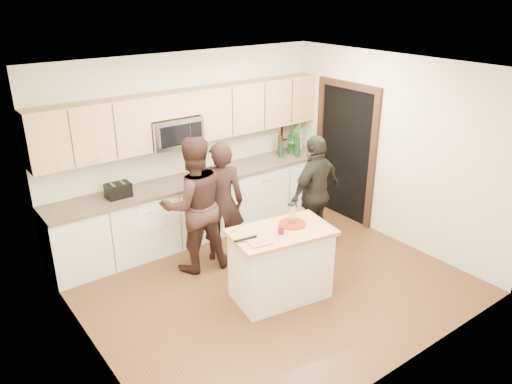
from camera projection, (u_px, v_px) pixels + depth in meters
floor at (269, 282)px, 6.44m from camera, size 4.50×4.50×0.00m
room_shell at (271, 154)px, 5.78m from camera, size 4.52×4.02×2.71m
back_cabinetry at (200, 206)px, 7.51m from camera, size 4.50×0.66×0.94m
upper_cabinetry at (193, 114)px, 7.11m from camera, size 4.50×0.33×0.75m
microwave at (174, 132)px, 6.97m from camera, size 0.76×0.41×0.40m
doorway at (345, 148)px, 7.90m from camera, size 0.06×1.25×2.20m
framed_picture at (288, 129)px, 8.50m from camera, size 0.30×0.03×0.38m
dish_towel at (146, 205)px, 6.72m from camera, size 0.34×0.60×0.48m
island at (281, 263)px, 5.98m from camera, size 1.30×0.89×0.90m
red_plate at (292, 224)px, 5.96m from camera, size 0.33×0.33×0.02m
box_grater at (292, 213)px, 5.92m from camera, size 0.09×0.07×0.25m
drink_glass at (281, 230)px, 5.72m from camera, size 0.07×0.07×0.09m
cutting_board at (260, 242)px, 5.52m from camera, size 0.28×0.22×0.02m
tongs at (245, 239)px, 5.56m from camera, size 0.28×0.07×0.02m
knife at (261, 242)px, 5.51m from camera, size 0.21×0.06×0.01m
toaster at (118, 190)px, 6.59m from camera, size 0.32×0.22×0.19m
bottle_cluster at (291, 143)px, 8.28m from camera, size 0.64×0.40×0.38m
orchid at (294, 138)px, 8.28m from camera, size 0.37×0.36×0.52m
woman_left at (221, 202)px, 6.70m from camera, size 0.74×0.67×1.69m
woman_center at (194, 205)px, 6.44m from camera, size 1.01×0.86×1.83m
woman_right at (315, 193)px, 7.00m from camera, size 1.04×0.56×1.69m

